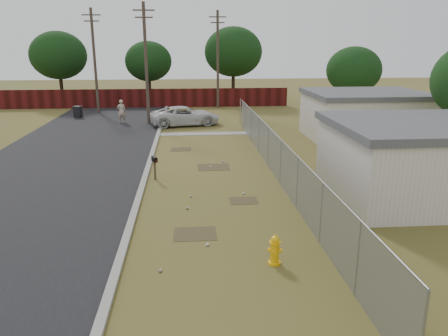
{
  "coord_description": "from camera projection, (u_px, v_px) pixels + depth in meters",
  "views": [
    {
      "loc": [
        -0.95,
        -18.28,
        6.06
      ],
      "look_at": [
        0.5,
        -1.02,
        1.1
      ],
      "focal_mm": 35.0,
      "sensor_mm": 36.0,
      "label": 1
    }
  ],
  "objects": [
    {
      "name": "horizon_trees",
      "position": [
        206.0,
        59.0,
        40.61
      ],
      "size": [
        33.32,
        31.94,
        7.78
      ],
      "color": "#322016",
      "rests_on": "ground"
    },
    {
      "name": "trash_bin",
      "position": [
        78.0,
        112.0,
        36.84
      ],
      "size": [
        0.74,
        0.8,
        0.96
      ],
      "color": "black",
      "rests_on": "ground"
    },
    {
      "name": "scattered_litter",
      "position": [
        207.0,
        198.0,
        17.61
      ],
      "size": [
        3.21,
        11.49,
        0.07
      ],
      "color": "silver",
      "rests_on": "ground"
    },
    {
      "name": "utility_poles",
      "position": [
        155.0,
        60.0,
        37.47
      ],
      "size": [
        12.6,
        8.24,
        9.0
      ],
      "color": "#46392E",
      "rests_on": "ground"
    },
    {
      "name": "street",
      "position": [
        92.0,
        147.0,
        26.42
      ],
      "size": [
        15.1,
        60.0,
        0.12
      ],
      "color": "black",
      "rests_on": "ground"
    },
    {
      "name": "chainlink_fence",
      "position": [
        277.0,
        161.0,
        20.27
      ],
      "size": [
        0.1,
        27.06,
        2.02
      ],
      "color": "gray",
      "rests_on": "ground"
    },
    {
      "name": "privacy_fence",
      "position": [
        135.0,
        98.0,
        42.47
      ],
      "size": [
        30.0,
        0.12,
        1.8
      ],
      "primitive_type": "cube",
      "color": "#4F1110",
      "rests_on": "ground"
    },
    {
      "name": "pickup_truck",
      "position": [
        185.0,
        116.0,
        33.3
      ],
      "size": [
        5.63,
        3.43,
        1.46
      ],
      "primitive_type": "imported",
      "rotation": [
        0.0,
        0.0,
        1.77
      ],
      "color": "silver",
      "rests_on": "ground"
    },
    {
      "name": "mailbox",
      "position": [
        155.0,
        161.0,
        19.92
      ],
      "size": [
        0.32,
        0.47,
        1.11
      ],
      "color": "brown",
      "rests_on": "ground"
    },
    {
      "name": "houses",
      "position": [
        394.0,
        133.0,
        22.6
      ],
      "size": [
        9.3,
        17.24,
        3.1
      ],
      "color": "silver",
      "rests_on": "ground"
    },
    {
      "name": "pedestrian",
      "position": [
        121.0,
        111.0,
        34.33
      ],
      "size": [
        0.72,
        0.53,
        1.83
      ],
      "primitive_type": "imported",
      "rotation": [
        0.0,
        0.0,
        3.28
      ],
      "color": "tan",
      "rests_on": "ground"
    },
    {
      "name": "ground",
      "position": [
        211.0,
        186.0,
        19.25
      ],
      "size": [
        120.0,
        120.0,
        0.0
      ],
      "primitive_type": "plane",
      "color": "brown",
      "rests_on": "ground"
    },
    {
      "name": "fire_hydrant",
      "position": [
        275.0,
        250.0,
        12.34
      ],
      "size": [
        0.43,
        0.44,
        0.91
      ],
      "color": "yellow",
      "rests_on": "ground"
    }
  ]
}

